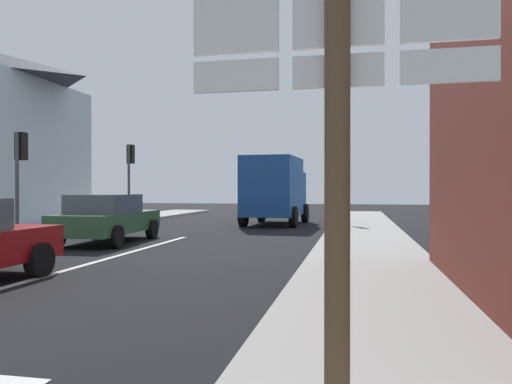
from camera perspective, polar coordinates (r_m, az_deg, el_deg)
The scene contains 9 objects.
ground_plane at distance 14.82m, azimuth -11.05°, elevation -5.98°, with size 80.00×80.00×0.00m, color black.
sidewalk_right at distance 11.70m, azimuth 13.07°, elevation -7.33°, with size 2.71×44.00×0.14m, color #9E9B96.
lane_centre_stripe at distance 11.26m, azimuth -18.99°, elevation -7.97°, with size 0.16×12.00×0.01m, color silver.
sedan_far at distance 15.46m, azimuth -17.00°, elevation -2.90°, with size 2.13×4.28×1.47m.
delivery_truck at distance 22.29m, azimuth 2.26°, elevation 0.39°, with size 2.67×5.09×3.05m.
route_sign_post at distance 2.72m, azimuth 9.51°, elevation 8.26°, with size 1.66×0.14×3.20m.
traffic_light_far_right at distance 21.73m, azimuth 9.60°, elevation 2.45°, with size 0.30×0.49×3.29m.
traffic_light_near_left at distance 17.43m, azimuth -25.89°, elevation 3.38°, with size 0.30×0.49×3.46m.
traffic_light_far_left at distance 24.10m, azimuth -14.52°, elevation 3.07°, with size 0.30×0.49×3.76m.
Camera 1 is at (5.67, -3.59, 1.63)m, focal length 34.17 mm.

